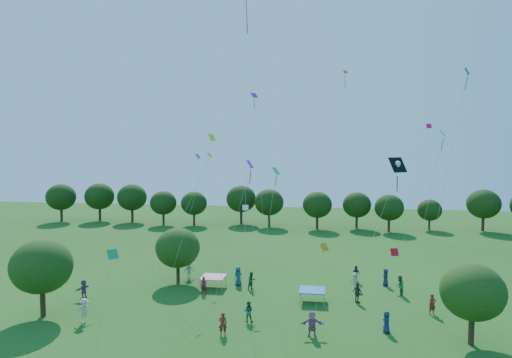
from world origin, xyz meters
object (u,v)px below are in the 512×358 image
object	(u,v)px
near_tree_west	(42,266)
red_high_kite	(246,48)
near_tree_east	(473,292)
tent_blue	(312,290)
tent_red_stripe	(213,277)
near_tree_north	(178,248)
pirate_kite	(397,167)

from	to	relation	value
near_tree_west	red_high_kite	xyz separation A→B (m)	(15.55, 4.92, 17.47)
near_tree_west	red_high_kite	distance (m)	23.90
near_tree_east	red_high_kite	xyz separation A→B (m)	(-16.36, 5.53, 17.83)
red_high_kite	tent_blue	bearing A→B (deg)	14.92
tent_red_stripe	near_tree_north	bearing A→B (deg)	164.22
near_tree_north	red_high_kite	size ratio (longest dim) A/B	0.21
tent_red_stripe	tent_blue	bearing A→B (deg)	-15.76
near_tree_west	near_tree_east	distance (m)	31.92
near_tree_west	near_tree_north	world-z (taller)	near_tree_west
near_tree_north	pirate_kite	size ratio (longest dim) A/B	0.48
near_tree_east	tent_red_stripe	world-z (taller)	near_tree_east
near_tree_north	pirate_kite	distance (m)	22.63
tent_blue	pirate_kite	xyz separation A→B (m)	(6.18, -4.27, 10.92)
near_tree_west	near_tree_north	bearing A→B (deg)	52.28
near_tree_west	tent_red_stripe	bearing A→B (deg)	37.82
near_tree_west	pirate_kite	size ratio (longest dim) A/B	0.54
near_tree_east	tent_red_stripe	size ratio (longest dim) A/B	2.53
near_tree_north	tent_red_stripe	size ratio (longest dim) A/B	2.48
near_tree_north	pirate_kite	xyz separation A→B (m)	(19.40, -8.00, 8.48)
pirate_kite	red_high_kite	xyz separation A→B (m)	(-11.67, 2.81, 9.52)
tent_blue	near_tree_west	bearing A→B (deg)	-163.12
near_tree_west	near_tree_north	distance (m)	12.80
near_tree_east	tent_red_stripe	bearing A→B (deg)	154.55
near_tree_west	near_tree_east	size ratio (longest dim) A/B	1.11
tent_blue	pirate_kite	size ratio (longest dim) A/B	0.19
near_tree_north	near_tree_east	distance (m)	26.37
near_tree_east	tent_blue	distance (m)	13.19
near_tree_north	red_high_kite	world-z (taller)	red_high_kite
near_tree_north	tent_red_stripe	xyz separation A→B (m)	(3.82, -1.08, -2.45)
near_tree_east	pirate_kite	xyz separation A→B (m)	(-4.69, 2.72, 8.31)
near_tree_east	pirate_kite	distance (m)	9.92
tent_red_stripe	pirate_kite	distance (m)	20.25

